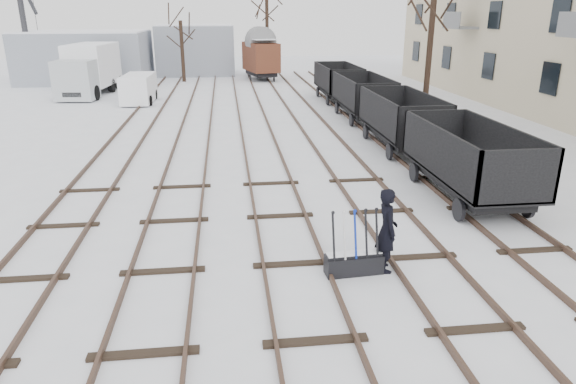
# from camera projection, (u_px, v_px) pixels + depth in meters

# --- Properties ---
(ground) EXTENTS (120.00, 120.00, 0.00)m
(ground) POSITION_uv_depth(u_px,v_px,m) (294.00, 265.00, 11.99)
(ground) COLOR white
(ground) RESTS_ON ground
(tracks) EXTENTS (13.90, 52.00, 0.16)m
(tracks) POSITION_uv_depth(u_px,v_px,m) (257.00, 133.00, 24.77)
(tracks) COLOR black
(tracks) RESTS_ON ground
(shed_left) EXTENTS (10.00, 8.00, 4.10)m
(shed_left) POSITION_uv_depth(u_px,v_px,m) (87.00, 56.00, 43.55)
(shed_left) COLOR #999FAC
(shed_left) RESTS_ON ground
(shed_right) EXTENTS (7.00, 6.00, 4.50)m
(shed_right) POSITION_uv_depth(u_px,v_px,m) (196.00, 49.00, 48.25)
(shed_right) COLOR #999FAC
(shed_right) RESTS_ON ground
(ground_frame) EXTENTS (1.33, 0.52, 1.49)m
(ground_frame) POSITION_uv_depth(u_px,v_px,m) (354.00, 262.00, 11.52)
(ground_frame) COLOR black
(ground_frame) RESTS_ON ground
(worker) EXTENTS (0.47, 0.72, 1.96)m
(worker) POSITION_uv_depth(u_px,v_px,m) (387.00, 230.00, 11.47)
(worker) COLOR black
(worker) RESTS_ON ground
(freight_wagon_a) EXTENTS (2.26, 5.64, 2.30)m
(freight_wagon_a) POSITION_uv_depth(u_px,v_px,m) (467.00, 171.00, 16.05)
(freight_wagon_a) COLOR black
(freight_wagon_a) RESTS_ON ground
(freight_wagon_b) EXTENTS (2.26, 5.64, 2.30)m
(freight_wagon_b) POSITION_uv_depth(u_px,v_px,m) (401.00, 128.00, 22.04)
(freight_wagon_b) COLOR black
(freight_wagon_b) RESTS_ON ground
(freight_wagon_c) EXTENTS (2.26, 5.64, 2.30)m
(freight_wagon_c) POSITION_uv_depth(u_px,v_px,m) (363.00, 103.00, 28.03)
(freight_wagon_c) COLOR black
(freight_wagon_c) RESTS_ON ground
(freight_wagon_d) EXTENTS (2.26, 5.64, 2.30)m
(freight_wagon_d) POSITION_uv_depth(u_px,v_px,m) (338.00, 87.00, 34.03)
(freight_wagon_d) COLOR black
(freight_wagon_d) RESTS_ON ground
(box_van_wagon) EXTENTS (3.29, 4.92, 3.45)m
(box_van_wagon) POSITION_uv_depth(u_px,v_px,m) (261.00, 56.00, 44.10)
(box_van_wagon) COLOR black
(box_van_wagon) RESTS_ON ground
(lorry) EXTENTS (3.00, 7.81, 3.47)m
(lorry) POSITION_uv_depth(u_px,v_px,m) (89.00, 69.00, 36.04)
(lorry) COLOR black
(lorry) RESTS_ON ground
(panel_van) EXTENTS (1.87, 4.12, 1.80)m
(panel_van) POSITION_uv_depth(u_px,v_px,m) (139.00, 88.00, 33.10)
(panel_van) COLOR white
(panel_van) RESTS_ON ground
(crane) EXTENTS (1.94, 5.31, 9.04)m
(crane) POSITION_uv_depth(u_px,v_px,m) (30.00, 54.00, 41.36)
(crane) COLOR #29292D
(crane) RESTS_ON ground
(tree_near) EXTENTS (0.30, 0.30, 6.74)m
(tree_near) POSITION_uv_depth(u_px,v_px,m) (429.00, 58.00, 26.30)
(tree_near) COLOR black
(tree_near) RESTS_ON ground
(tree_far_left) EXTENTS (0.30, 0.30, 4.93)m
(tree_far_left) POSITION_uv_depth(u_px,v_px,m) (182.00, 52.00, 42.71)
(tree_far_left) COLOR black
(tree_far_left) RESTS_ON ground
(tree_far_right) EXTENTS (0.30, 0.30, 8.68)m
(tree_far_right) POSITION_uv_depth(u_px,v_px,m) (267.00, 27.00, 44.71)
(tree_far_right) COLOR black
(tree_far_right) RESTS_ON ground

